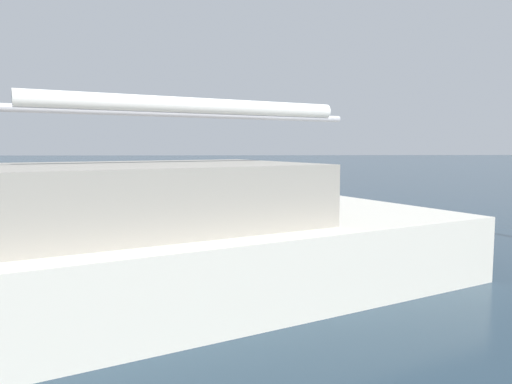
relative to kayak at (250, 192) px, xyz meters
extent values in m
plane|color=#233847|center=(-1.13, 2.59, -0.16)|extent=(160.00, 160.00, 0.00)
ellipsoid|color=#1959A5|center=(0.00, 0.00, 0.00)|extent=(3.40, 3.77, 0.31)
torus|color=black|center=(0.04, -0.05, 0.13)|extent=(0.75, 0.75, 0.04)
cylinder|color=black|center=(0.89, -1.01, 0.14)|extent=(0.18, 0.18, 0.02)
cylinder|color=yellow|center=(-0.04, 0.05, 0.43)|extent=(0.36, 0.36, 0.55)
sphere|color=tan|center=(-0.04, 0.05, 0.81)|extent=(0.21, 0.21, 0.21)
cylinder|color=black|center=(0.09, -0.10, 0.48)|extent=(1.49, 1.31, 0.03)
ellipsoid|color=gold|center=(0.82, 0.54, 0.48)|extent=(0.33, 0.29, 0.17)
ellipsoid|color=gold|center=(-0.64, -0.74, 0.48)|extent=(0.33, 0.29, 0.17)
cylinder|color=tan|center=(0.22, 0.17, 0.50)|extent=(0.19, 0.31, 0.34)
cylinder|color=tan|center=(-0.20, -0.20, 0.50)|extent=(0.32, 0.17, 0.34)
cube|color=silver|center=(2.41, 11.94, 0.28)|extent=(10.35, 7.41, 0.87)
cube|color=gray|center=(1.97, 11.71, 1.08)|extent=(5.03, 4.22, 0.72)
cylinder|color=silver|center=(1.12, 11.29, 2.03)|extent=(4.03, 2.08, 0.09)
cylinder|color=white|center=(1.12, 11.29, 2.13)|extent=(3.68, 1.97, 0.20)
camera|label=1|loc=(0.70, 17.28, 1.64)|focal=33.79mm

